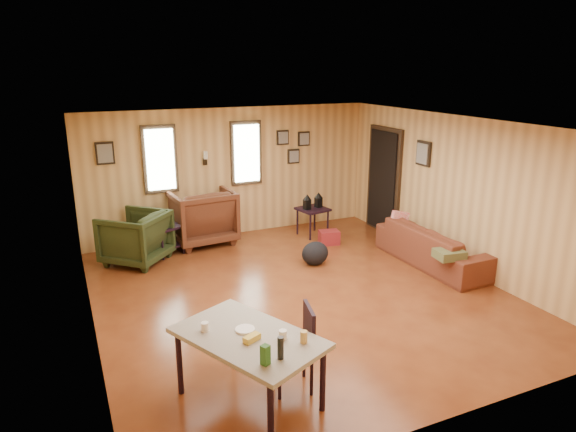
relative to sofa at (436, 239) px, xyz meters
name	(u,v)px	position (x,y,z in m)	size (l,w,h in m)	color
room	(302,206)	(-2.34, 0.15, 0.78)	(5.54, 6.04, 2.44)	brown
sofa	(436,239)	(0.00, 0.00, 0.00)	(2.16, 0.63, 0.84)	brown
recliner_brown	(201,213)	(-3.19, 2.60, 0.13)	(1.08, 1.01, 1.11)	#542A19
recliner_green	(135,235)	(-4.43, 2.08, 0.05)	(0.91, 0.86, 0.94)	#263016
end_table	(166,235)	(-3.90, 2.25, -0.07)	(0.63, 0.60, 0.63)	black
side_table	(313,207)	(-1.15, 2.13, 0.14)	(0.60, 0.60, 0.83)	black
cooler	(329,237)	(-1.11, 1.56, -0.30)	(0.40, 0.32, 0.25)	maroon
backpack	(315,253)	(-1.80, 0.77, -0.23)	(0.52, 0.44, 0.39)	black
sofa_pillows	(424,238)	(-0.29, -0.07, 0.08)	(0.59, 1.74, 0.36)	brown
dining_table	(249,342)	(-4.00, -2.14, 0.23)	(1.35, 1.63, 0.92)	gray
dining_chair	(299,343)	(-3.47, -2.11, 0.07)	(0.47, 0.47, 0.88)	#263016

